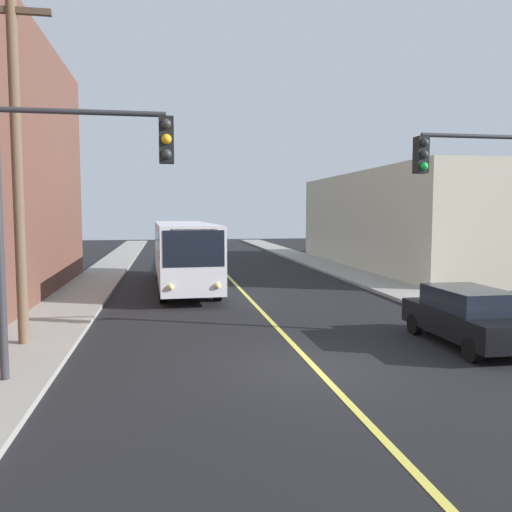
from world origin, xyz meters
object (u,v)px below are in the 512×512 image
at_px(traffic_signal_left_corner, 74,185).
at_px(traffic_signal_right_corner, 485,192).
at_px(city_bus, 183,251).
at_px(parked_car_black, 467,316).
at_px(utility_pole_near, 16,133).

height_order(traffic_signal_left_corner, traffic_signal_right_corner, same).
xyz_separation_m(city_bus, traffic_signal_right_corner, (8.10, -12.30, 2.49)).
xyz_separation_m(parked_car_black, utility_pole_near, (-12.16, 1.79, 4.98)).
height_order(parked_car_black, traffic_signal_left_corner, traffic_signal_left_corner).
bearing_deg(traffic_signal_left_corner, utility_pole_near, 121.58).
height_order(utility_pole_near, traffic_signal_left_corner, utility_pole_near).
bearing_deg(city_bus, parked_car_black, -59.47).
bearing_deg(utility_pole_near, city_bus, 66.65).
distance_m(parked_car_black, utility_pole_near, 13.26).
bearing_deg(traffic_signal_right_corner, traffic_signal_left_corner, -170.63).
bearing_deg(traffic_signal_left_corner, parked_car_black, 7.94).
distance_m(city_bus, parked_car_black, 14.74).
distance_m(utility_pole_near, traffic_signal_left_corner, 4.07).
bearing_deg(parked_car_black, utility_pole_near, 171.61).
height_order(parked_car_black, traffic_signal_right_corner, traffic_signal_right_corner).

